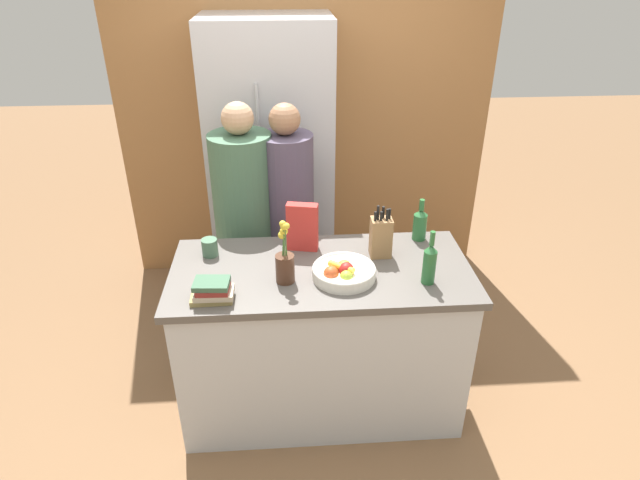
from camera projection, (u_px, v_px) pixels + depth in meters
name	position (u px, v px, depth m)	size (l,w,h in m)	color
ground_plane	(321.00, 398.00, 3.21)	(14.00, 14.00, 0.00)	brown
kitchen_island	(321.00, 338.00, 2.98)	(1.56, 0.73, 0.91)	silver
back_wall_wood	(306.00, 110.00, 3.99)	(2.76, 0.12, 2.60)	#9E6B3D
refrigerator	(272.00, 166.00, 3.81)	(0.85, 0.63, 2.00)	#B7B7BC
fruit_bowl	(343.00, 272.00, 2.67)	(0.32, 0.32, 0.10)	silver
knife_block	(381.00, 237.00, 2.83)	(0.11, 0.09, 0.30)	olive
flower_vase	(285.00, 263.00, 2.61)	(0.09, 0.09, 0.34)	#4C2D1E
cereal_box	(302.00, 227.00, 2.88)	(0.18, 0.09, 0.27)	red
coffee_mug	(210.00, 247.00, 2.87)	(0.09, 0.12, 0.10)	#42664C
book_stack	(213.00, 291.00, 2.50)	(0.20, 0.14, 0.10)	#99844C
bottle_oil	(430.00, 263.00, 2.60)	(0.07, 0.07, 0.28)	#286633
bottle_vinegar	(420.00, 224.00, 3.00)	(0.08, 0.08, 0.24)	#286633
person_at_sink	(245.00, 217.00, 3.32)	(0.37, 0.37, 1.62)	#383842
person_in_blue	(288.00, 214.00, 3.37)	(0.33, 0.33, 1.60)	#383842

